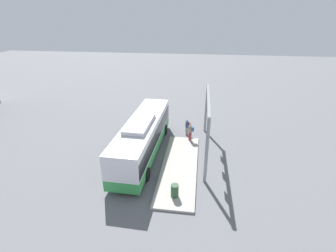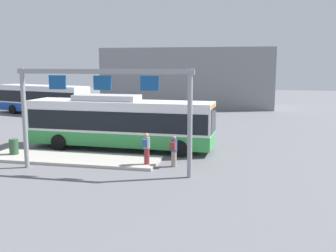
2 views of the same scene
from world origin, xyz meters
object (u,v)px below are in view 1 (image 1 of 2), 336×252
Objects in this scene: bus_main at (143,135)px; trash_bin at (175,191)px; person_boarding at (187,127)px; person_waiting_near at (191,132)px.

bus_main is 13.21× the size of trash_bin.
bus_main reaches higher than person_boarding.
bus_main is 5.58m from person_boarding.
bus_main is 4.91m from person_waiting_near.
person_boarding is 1.00× the size of person_waiting_near.
trash_bin is (-5.42, -3.36, -1.20)m from bus_main.
trash_bin is (-9.61, 0.21, -0.28)m from person_boarding.
trash_bin is at bearing -146.56° from bus_main.
person_waiting_near is 8.26m from trash_bin.
person_waiting_near is at bearing -4.13° from trash_bin.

